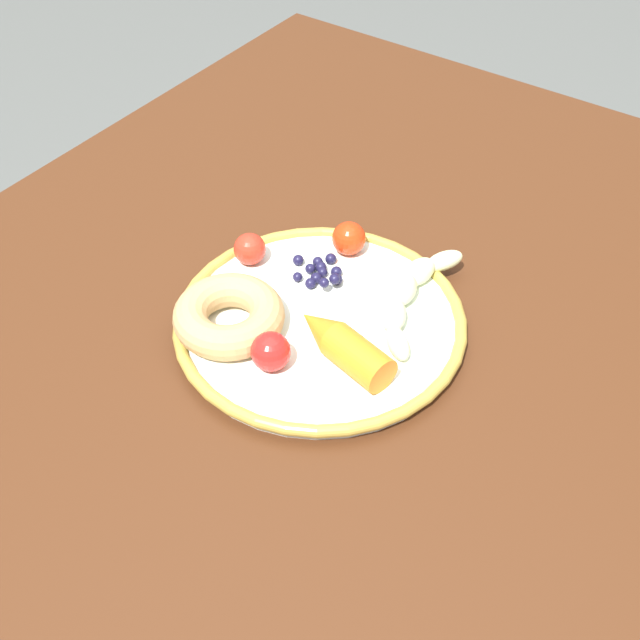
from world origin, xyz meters
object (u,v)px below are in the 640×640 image
dining_table (284,381)px  donut (229,316)px  tomato_near (250,249)px  carrot_orange (342,345)px  blueberry_pile (320,272)px  banana (409,293)px  tomato_mid (271,352)px  plate (320,322)px  tomato_far (352,240)px

dining_table → donut: bearing=-34.9°
tomato_near → carrot_orange: bearing=68.6°
donut → blueberry_pile: bearing=166.0°
banana → tomato_mid: size_ratio=4.69×
banana → blueberry_pile: (0.02, -0.09, -0.01)m
blueberry_pile → tomato_near: 0.08m
dining_table → donut: donut is taller
plate → donut: donut is taller
plate → tomato_near: tomato_near is taller
dining_table → plate: 0.10m
tomato_near → donut: bearing=27.0°
dining_table → carrot_orange: 0.14m
banana → tomato_mid: 0.16m
blueberry_pile → donut: bearing=-14.0°
donut → tomato_mid: size_ratio=2.87×
banana → blueberry_pile: size_ratio=2.69×
banana → tomato_far: (-0.03, -0.09, 0.01)m
plate → banana: (-0.07, 0.06, 0.02)m
dining_table → donut: (0.04, -0.03, 0.11)m
carrot_orange → tomato_far: 0.15m
blueberry_pile → tomato_far: (-0.05, 0.01, 0.01)m
tomato_far → dining_table: bearing=-1.7°
donut → carrot_orange: bearing=104.7°
dining_table → blueberry_pile: (-0.07, -0.00, 0.10)m
tomato_far → tomato_near: bearing=-47.6°
dining_table → blueberry_pile: 0.12m
carrot_orange → donut: size_ratio=1.06×
carrot_orange → donut: 0.11m
plate → tomato_far: (-0.10, -0.03, 0.02)m
banana → tomato_mid: (0.14, -0.06, 0.01)m
carrot_orange → tomato_far: (-0.13, -0.08, 0.00)m
blueberry_pile → tomato_mid: tomato_mid is taller
banana → carrot_orange: carrot_orange is taller
donut → tomato_mid: bearing=75.6°
banana → plate: bearing=-39.4°
donut → tomato_near: 0.10m
plate → banana: 0.09m
donut → tomato_far: (-0.16, 0.03, 0.00)m
plate → tomato_mid: 0.08m
tomato_near → tomato_mid: (0.10, 0.11, 0.00)m
dining_table → banana: (-0.09, 0.09, 0.11)m
plate → blueberry_pile: size_ratio=4.42×
banana → carrot_orange: (0.10, -0.01, 0.01)m
plate → blueberry_pile: bearing=-145.2°
dining_table → blueberry_pile: blueberry_pile is taller
banana → tomato_near: bearing=-76.8°
banana → tomato_near: size_ratio=5.18×
plate → blueberry_pile: blueberry_pile is taller
tomato_mid → tomato_far: tomato_mid is taller
plate → blueberry_pile: 0.06m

